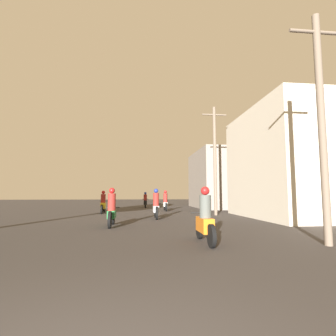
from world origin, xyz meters
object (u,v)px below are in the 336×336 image
at_px(motorcycle_green, 112,211).
at_px(building_right_near, 287,163).
at_px(motorcycle_white, 165,203).
at_px(motorcycle_silver, 156,207).
at_px(utility_pole_near, 321,120).
at_px(utility_pole_far, 215,158).
at_px(motorcycle_orange, 205,220).
at_px(building_right_far, 217,180).
at_px(motorcycle_black, 145,201).
at_px(motorcycle_yellow, 103,204).

xyz_separation_m(motorcycle_green, building_right_near, (9.56, 2.92, 2.45)).
bearing_deg(building_right_near, motorcycle_white, 133.27).
distance_m(motorcycle_silver, utility_pole_near, 9.27).
bearing_deg(utility_pole_far, utility_pole_near, -89.22).
bearing_deg(motorcycle_white, building_right_near, -56.44).
height_order(motorcycle_orange, utility_pole_near, utility_pole_near).
bearing_deg(building_right_far, motorcycle_orange, -107.98).
distance_m(motorcycle_silver, building_right_far, 12.52).
height_order(motorcycle_orange, motorcycle_black, motorcycle_orange).
xyz_separation_m(utility_pole_near, utility_pole_far, (-0.13, 9.70, 0.29)).
distance_m(motorcycle_white, utility_pole_near, 14.93).
bearing_deg(utility_pole_far, motorcycle_green, -139.91).
xyz_separation_m(motorcycle_white, utility_pole_near, (2.86, -14.41, 2.71)).
bearing_deg(building_right_far, motorcycle_yellow, -148.28).
height_order(motorcycle_green, utility_pole_near, utility_pole_near).
bearing_deg(motorcycle_black, motorcycle_yellow, -110.26).
bearing_deg(motorcycle_white, motorcycle_yellow, -163.16).
relative_size(motorcycle_green, motorcycle_white, 0.99).
bearing_deg(building_right_near, utility_pole_near, -114.64).
relative_size(motorcycle_black, utility_pole_far, 0.28).
xyz_separation_m(motorcycle_green, building_right_far, (8.67, 13.61, 2.07)).
xyz_separation_m(motorcycle_green, motorcycle_white, (3.19, 9.68, 0.01)).
xyz_separation_m(motorcycle_yellow, motorcycle_white, (4.54, 2.27, 0.01)).
relative_size(motorcycle_silver, building_right_near, 0.26).
relative_size(motorcycle_silver, motorcycle_white, 0.94).
relative_size(building_right_near, utility_pole_far, 1.08).
xyz_separation_m(motorcycle_silver, building_right_far, (6.63, 10.42, 2.06)).
bearing_deg(motorcycle_green, motorcycle_silver, 63.82).
xyz_separation_m(motorcycle_silver, building_right_near, (7.52, -0.27, 2.44)).
relative_size(building_right_far, utility_pole_near, 1.24).
bearing_deg(motorcycle_orange, motorcycle_white, 81.02).
xyz_separation_m(motorcycle_silver, motorcycle_yellow, (-3.39, 4.23, -0.01)).
distance_m(motorcycle_white, building_right_far, 7.04).
height_order(motorcycle_green, building_right_far, building_right_far).
height_order(motorcycle_white, motorcycle_black, motorcycle_white).
relative_size(motorcycle_orange, building_right_near, 0.26).
xyz_separation_m(motorcycle_white, building_right_near, (6.36, -6.76, 2.44)).
xyz_separation_m(motorcycle_green, motorcycle_yellow, (-1.35, 7.42, -0.00)).
bearing_deg(building_right_near, building_right_far, 94.76).
bearing_deg(utility_pole_far, motorcycle_yellow, 161.48).
relative_size(motorcycle_silver, motorcycle_black, 0.99).
bearing_deg(motorcycle_black, motorcycle_silver, -85.20).
xyz_separation_m(building_right_far, utility_pole_far, (-2.75, -8.63, 0.93)).
relative_size(motorcycle_green, motorcycle_black, 1.04).
bearing_deg(motorcycle_orange, motorcycle_black, 85.90).
distance_m(motorcycle_orange, building_right_far, 18.65).
bearing_deg(motorcycle_orange, building_right_near, 38.46).
bearing_deg(motorcycle_white, utility_pole_far, -69.63).
xyz_separation_m(building_right_near, utility_pole_near, (-3.51, -7.65, 0.27)).
xyz_separation_m(motorcycle_white, building_right_far, (5.48, 3.92, 2.07)).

